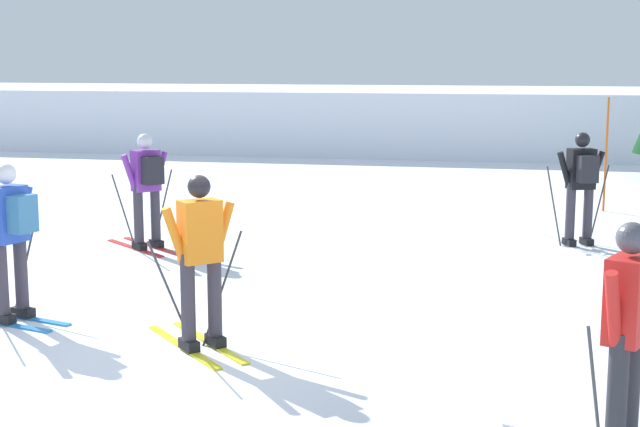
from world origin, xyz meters
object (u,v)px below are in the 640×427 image
object	(u,v)px
skier_orange	(200,257)
skier_red	(625,335)
skier_black	(581,183)
skier_purple	(147,185)
trail_marker_pole	(606,155)
skier_blue	(10,234)

from	to	relation	value
skier_orange	skier_red	bearing A→B (deg)	-26.60
skier_red	skier_black	xyz separation A→B (m)	(0.22, 7.76, 0.04)
skier_purple	trail_marker_pole	xyz separation A→B (m)	(6.90, 4.95, 0.09)
skier_blue	trail_marker_pole	distance (m)	11.20
skier_black	skier_purple	world-z (taller)	same
skier_orange	skier_blue	size ratio (longest dim) A/B	1.00
skier_red	trail_marker_pole	distance (m)	11.26
skier_blue	skier_black	bearing A→B (deg)	41.00
skier_blue	skier_purple	size ratio (longest dim) A/B	1.00
skier_blue	trail_marker_pole	world-z (taller)	trail_marker_pole
skier_black	trail_marker_pole	bearing A→B (deg)	79.14
skier_red	skier_orange	world-z (taller)	same
skier_orange	trail_marker_pole	size ratio (longest dim) A/B	0.82
skier_red	trail_marker_pole	bearing A→B (deg)	85.49
skier_blue	skier_purple	xyz separation A→B (m)	(-0.03, 3.90, 0.00)
skier_blue	trail_marker_pole	size ratio (longest dim) A/B	0.82
skier_orange	skier_blue	distance (m)	2.34
skier_red	skier_orange	bearing A→B (deg)	153.40
skier_red	skier_blue	world-z (taller)	same
skier_blue	skier_purple	world-z (taller)	same
skier_red	skier_purple	world-z (taller)	same
skier_red	skier_black	size ratio (longest dim) A/B	1.00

